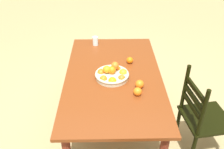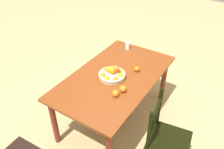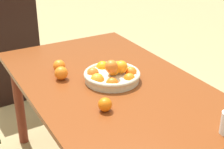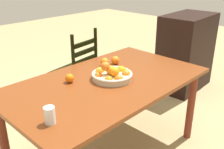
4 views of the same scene
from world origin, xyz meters
name	(u,v)px [view 2 (image 2 of 4)]	position (x,y,z in m)	size (l,w,h in m)	color
ground_plane	(115,117)	(0.00, 0.00, 0.00)	(12.00, 12.00, 0.00)	tan
dining_table	(115,82)	(0.00, 0.00, 0.63)	(1.64, 0.95, 0.73)	brown
chair_near_window	(165,138)	(0.35, 0.83, 0.46)	(0.47, 0.47, 0.95)	black
fruit_bowl	(112,74)	(0.04, -0.01, 0.77)	(0.33, 0.33, 0.15)	beige
orange_loose_0	(123,89)	(0.21, 0.24, 0.77)	(0.08, 0.08, 0.08)	orange
orange_loose_1	(116,93)	(0.32, 0.21, 0.76)	(0.08, 0.08, 0.08)	orange
orange_loose_2	(137,69)	(-0.23, 0.18, 0.76)	(0.07, 0.07, 0.07)	orange
drinking_glass	(128,46)	(-0.66, -0.20, 0.78)	(0.07, 0.07, 0.11)	silver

